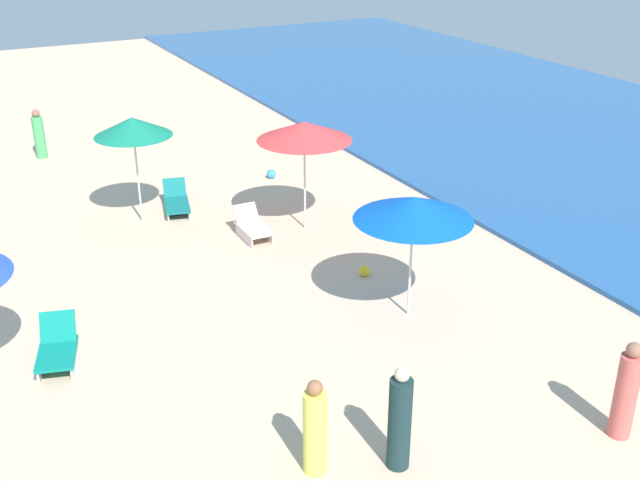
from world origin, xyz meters
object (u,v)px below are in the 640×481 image
object	(u,v)px
lounge_chair_4_0	(176,202)
beach_ball_0	(271,174)
lounge_chair_3_0	(253,227)
umbrella_2	(414,208)
umbrella_4	(133,127)
beachgoer_1	(39,135)
umbrella_3	(304,131)
beachgoer_2	(400,421)
beachgoer_0	(315,430)
beachgoer_3	(626,393)
beach_ball_1	(364,271)
lounge_chair_0_0	(57,349)

from	to	relation	value
lounge_chair_4_0	beach_ball_0	bearing A→B (deg)	32.97
lounge_chair_3_0	umbrella_2	bearing A→B (deg)	-74.73
umbrella_4	beachgoer_1	size ratio (longest dim) A/B	1.75
umbrella_3	beachgoer_1	world-z (taller)	umbrella_3
umbrella_3	beach_ball_0	distance (m)	4.49
umbrella_3	beachgoer_2	world-z (taller)	umbrella_3
umbrella_4	umbrella_3	bearing A→B (deg)	56.22
lounge_chair_4_0	beachgoer_2	bearing A→B (deg)	-77.28
umbrella_3	lounge_chair_3_0	distance (m)	2.64
beachgoer_2	beachgoer_0	bearing A→B (deg)	68.46
lounge_chair_3_0	beachgoer_3	xyz separation A→B (m)	(9.59, 2.13, 0.50)
beach_ball_1	beachgoer_1	bearing A→B (deg)	-157.61
lounge_chair_0_0	beach_ball_0	xyz separation A→B (m)	(-7.16, 7.43, -0.16)
beachgoer_0	beach_ball_0	world-z (taller)	beachgoer_0
lounge_chair_0_0	umbrella_4	world-z (taller)	umbrella_4
beach_ball_1	beachgoer_0	bearing A→B (deg)	-37.14
lounge_chair_4_0	beachgoer_0	bearing A→B (deg)	-83.41
umbrella_4	beach_ball_1	xyz separation A→B (m)	(5.34, 3.49, -2.37)
umbrella_2	lounge_chair_4_0	world-z (taller)	umbrella_2
umbrella_2	lounge_chair_3_0	xyz separation A→B (m)	(-4.90, -1.30, -2.01)
umbrella_4	beachgoer_2	xyz separation A→B (m)	(10.89, 0.78, -1.70)
lounge_chair_0_0	umbrella_4	distance (m)	6.95
umbrella_3	beach_ball_0	xyz separation A→B (m)	(-3.73, 0.75, -2.39)
umbrella_2	beachgoer_3	bearing A→B (deg)	10.08
lounge_chair_0_0	lounge_chair_4_0	xyz separation A→B (m)	(-6.03, 4.17, -0.05)
umbrella_2	beachgoer_2	distance (m)	4.77
umbrella_2	beachgoer_1	size ratio (longest dim) A/B	1.63
lounge_chair_3_0	lounge_chair_4_0	distance (m)	2.78
beachgoer_2	lounge_chair_4_0	bearing A→B (deg)	-0.33
umbrella_3	umbrella_4	distance (m)	4.24
lounge_chair_4_0	beachgoer_0	world-z (taller)	beachgoer_0
beach_ball_0	beach_ball_1	xyz separation A→B (m)	(6.72, -0.78, -0.01)
lounge_chair_4_0	beach_ball_1	size ratio (longest dim) A/B	6.62
lounge_chair_3_0	lounge_chair_4_0	world-z (taller)	lounge_chair_3_0
beachgoer_2	beachgoer_1	bearing A→B (deg)	7.97
umbrella_3	beachgoer_0	distance (m)	9.13
lounge_chair_3_0	beachgoer_2	world-z (taller)	beachgoer_2
lounge_chair_3_0	beach_ball_0	xyz separation A→B (m)	(-3.68, 2.16, -0.15)
beachgoer_0	beachgoer_1	bearing A→B (deg)	47.94
lounge_chair_3_0	lounge_chair_4_0	bearing A→B (deg)	113.84
umbrella_3	beachgoer_3	bearing A→B (deg)	4.34
beachgoer_0	beach_ball_0	xyz separation A→B (m)	(-11.80, 4.63, -0.60)
umbrella_2	lounge_chair_4_0	bearing A→B (deg)	-162.14
lounge_chair_0_0	beach_ball_1	world-z (taller)	lounge_chair_0_0
beachgoer_3	beach_ball_1	xyz separation A→B (m)	(-6.55, -0.75, -0.66)
umbrella_2	beachgoer_0	distance (m)	5.19
umbrella_4	lounge_chair_4_0	world-z (taller)	umbrella_4
lounge_chair_0_0	lounge_chair_4_0	world-z (taller)	lounge_chair_0_0
beach_ball_1	beach_ball_0	bearing A→B (deg)	173.37
umbrella_2	lounge_chair_3_0	distance (m)	5.45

